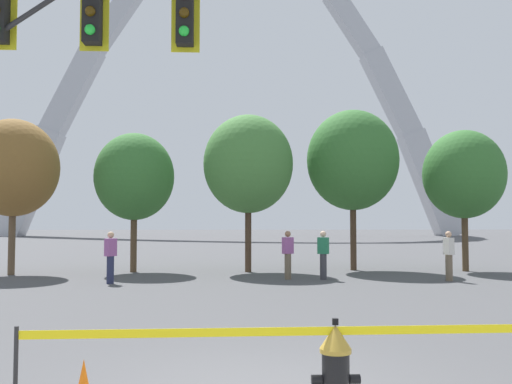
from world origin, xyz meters
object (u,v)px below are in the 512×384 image
Objects in this scene: traffic_signal_gantry at (21,64)px; pedestrian_standing_center at (110,257)px; monument_arch at (234,94)px; pedestrian_near_trees at (323,255)px; pedestrian_walking_left at (449,255)px; fire_hydrant at (336,374)px; pedestrian_walking_right at (288,254)px.

traffic_signal_gantry is 9.59m from pedestrian_standing_center.
pedestrian_standing_center is at bearing -94.12° from monument_arch.
monument_arch reaches higher than pedestrian_near_trees.
pedestrian_walking_left and pedestrian_standing_center have the same top height.
pedestrian_standing_center reaches higher than fire_hydrant.
pedestrian_standing_center is at bearing 93.41° from traffic_signal_gantry.
traffic_signal_gantry reaches higher than pedestrian_near_trees.
pedestrian_walking_right is 1.00× the size of pedestrian_near_trees.
pedestrian_walking_left is (10.15, 9.23, -3.45)m from traffic_signal_gantry.
pedestrian_walking_left is at bearing -83.09° from monument_arch.
monument_arch is at bearing 86.92° from traffic_signal_gantry.
pedestrian_near_trees is at bearing 57.75° from traffic_signal_gantry.
pedestrian_standing_center is 1.00× the size of pedestrian_near_trees.
pedestrian_walking_right is (-5.11, 0.74, 0.00)m from pedestrian_walking_left.
traffic_signal_gantry is at bearing -137.71° from pedestrian_walking_left.
pedestrian_walking_left is (5.99, 12.34, 0.35)m from fire_hydrant.
pedestrian_walking_left is at bearing 64.12° from fire_hydrant.
monument_arch reaches higher than fire_hydrant.
pedestrian_walking_left reaches higher than fire_hydrant.
pedestrian_walking_left is 10.68m from pedestrian_standing_center.
pedestrian_near_trees is (2.73, -54.57, -17.91)m from monument_arch.
fire_hydrant is 0.15× the size of traffic_signal_gantry.
monument_arch is (3.46, 64.38, 14.46)m from traffic_signal_gantry.
pedestrian_walking_right is at bearing 172.08° from pedestrian_near_trees.
pedestrian_standing_center is at bearing 111.27° from fire_hydrant.
traffic_signal_gantry is 4.04× the size of pedestrian_standing_center.
monument_arch is 57.50m from pedestrian_near_trees.
fire_hydrant is 13.08m from pedestrian_near_trees.
pedestrian_walking_right is at bearing 63.18° from traffic_signal_gantry.
pedestrian_walking_right is at bearing 10.49° from pedestrian_standing_center.
pedestrian_near_trees is (6.72, 0.87, 0.00)m from pedestrian_standing_center.
fire_hydrant is at bearing -98.93° from pedestrian_near_trees.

